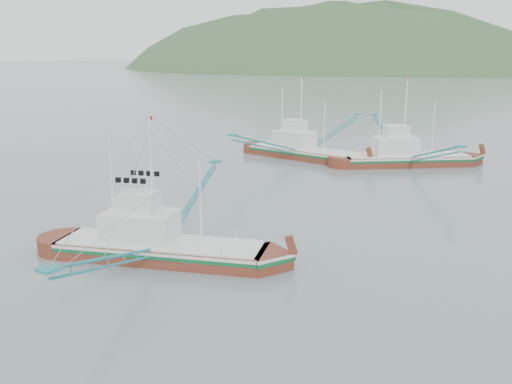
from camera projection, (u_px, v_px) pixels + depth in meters
The scene contains 5 objects.
ground at pixel (206, 255), 39.00m from camera, with size 1200.00×1200.00×0.00m, color slate.
main_boat at pixel (159, 229), 37.72m from camera, with size 14.51×24.51×10.37m.
bg_boat_far at pixel (407, 146), 68.70m from camera, with size 22.16×23.89×11.24m.
bg_boat_left at pixel (302, 146), 73.47m from camera, with size 15.47×27.53×11.16m.
headland_left at pixel (332, 69), 425.12m from camera, with size 448.00×308.00×210.00m, color #34542B.
Camera 1 is at (24.02, -28.09, 13.61)m, focal length 40.00 mm.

